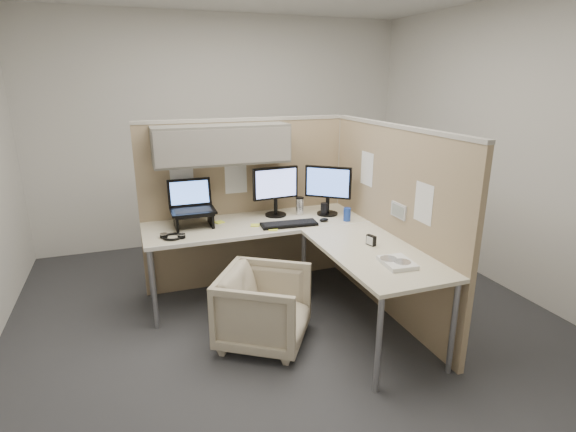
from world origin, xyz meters
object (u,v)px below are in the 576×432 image
object	(u,v)px
office_chair	(264,304)
monitor_left	(276,187)
keyboard	(289,224)
desk	(296,238)

from	to	relation	value
office_chair	monitor_left	bearing A→B (deg)	9.35
monitor_left	keyboard	world-z (taller)	monitor_left
office_chair	monitor_left	size ratio (longest dim) A/B	1.40
monitor_left	keyboard	size ratio (longest dim) A/B	0.93
desk	office_chair	xyz separation A→B (m)	(-0.40, -0.37, -0.36)
desk	monitor_left	world-z (taller)	monitor_left
office_chair	keyboard	distance (m)	0.83
desk	office_chair	bearing A→B (deg)	-136.91
desk	monitor_left	bearing A→B (deg)	89.70
keyboard	office_chair	bearing A→B (deg)	-121.08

